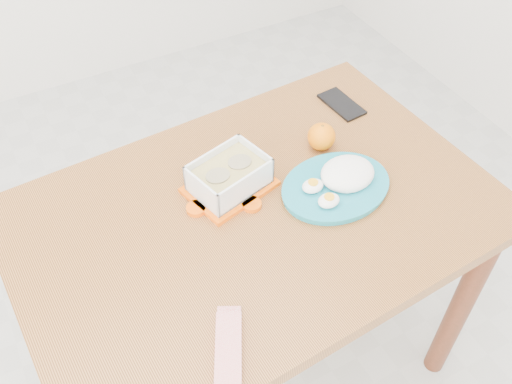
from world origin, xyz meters
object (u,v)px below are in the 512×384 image
food_container (229,176)px  smartphone (342,104)px  orange_fruit (321,137)px  dining_table (256,240)px  rice_plate (340,181)px

food_container → smartphone: (0.41, 0.14, -0.04)m
orange_fruit → smartphone: (0.14, 0.12, -0.03)m
orange_fruit → food_container: bearing=-175.3°
dining_table → smartphone: bearing=26.8°
food_container → smartphone: bearing=3.9°
rice_plate → smartphone: (0.18, 0.26, -0.02)m
orange_fruit → smartphone: 0.19m
orange_fruit → rice_plate: size_ratio=0.25×
dining_table → rice_plate: (0.21, -0.03, 0.13)m
dining_table → rice_plate: rice_plate is taller
food_container → orange_fruit: 0.27m
dining_table → orange_fruit: orange_fruit is taller
food_container → orange_fruit: bearing=-9.9°
food_container → orange_fruit: (0.27, 0.02, -0.01)m
dining_table → food_container: bearing=100.7°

